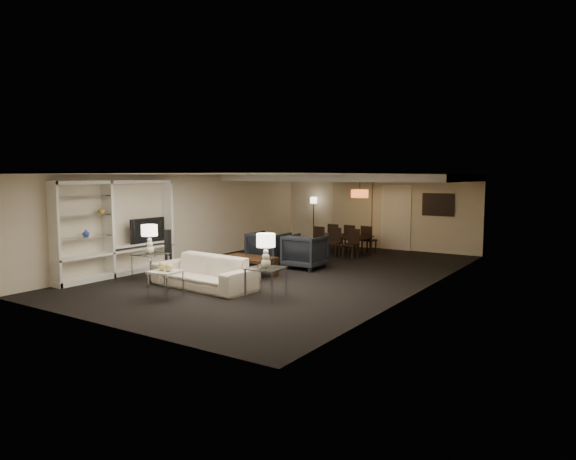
# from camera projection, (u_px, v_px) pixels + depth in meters

# --- Properties ---
(floor) EXTENTS (11.00, 11.00, 0.00)m
(floor) POSITION_uv_depth(u_px,v_px,m) (288.00, 273.00, 13.04)
(floor) COLOR black
(floor) RESTS_ON ground
(ceiling) EXTENTS (7.00, 11.00, 0.02)m
(ceiling) POSITION_uv_depth(u_px,v_px,m) (288.00, 174.00, 12.77)
(ceiling) COLOR silver
(ceiling) RESTS_ON ground
(wall_back) EXTENTS (7.00, 0.02, 2.50)m
(wall_back) POSITION_uv_depth(u_px,v_px,m) (377.00, 211.00, 17.47)
(wall_back) COLOR beige
(wall_back) RESTS_ON ground
(wall_front) EXTENTS (7.00, 0.02, 2.50)m
(wall_front) POSITION_uv_depth(u_px,v_px,m) (102.00, 251.00, 8.34)
(wall_front) COLOR beige
(wall_front) RESTS_ON ground
(wall_left) EXTENTS (0.02, 11.00, 2.50)m
(wall_left) POSITION_uv_depth(u_px,v_px,m) (187.00, 218.00, 14.83)
(wall_left) COLOR beige
(wall_left) RESTS_ON ground
(wall_right) EXTENTS (0.02, 11.00, 2.50)m
(wall_right) POSITION_uv_depth(u_px,v_px,m) (424.00, 233.00, 10.98)
(wall_right) COLOR beige
(wall_right) RESTS_ON ground
(ceiling_soffit) EXTENTS (7.00, 4.00, 0.20)m
(ceiling_soffit) POSITION_uv_depth(u_px,v_px,m) (351.00, 178.00, 15.69)
(ceiling_soffit) COLOR silver
(ceiling_soffit) RESTS_ON ceiling
(curtains) EXTENTS (1.50, 0.12, 2.40)m
(curtains) POSITION_uv_depth(u_px,v_px,m) (352.00, 212.00, 17.90)
(curtains) COLOR beige
(curtains) RESTS_ON wall_back
(door) EXTENTS (0.90, 0.05, 2.10)m
(door) POSITION_uv_depth(u_px,v_px,m) (396.00, 218.00, 17.08)
(door) COLOR silver
(door) RESTS_ON wall_back
(painting) EXTENTS (0.95, 0.04, 0.65)m
(painting) POSITION_uv_depth(u_px,v_px,m) (438.00, 205.00, 16.25)
(painting) COLOR #142D38
(painting) RESTS_ON wall_back
(media_unit) EXTENTS (0.38, 3.40, 2.35)m
(media_unit) POSITION_uv_depth(u_px,v_px,m) (117.00, 228.00, 12.57)
(media_unit) COLOR white
(media_unit) RESTS_ON wall_left
(pendant_light) EXTENTS (0.52, 0.52, 0.24)m
(pendant_light) POSITION_uv_depth(u_px,v_px,m) (360.00, 194.00, 15.57)
(pendant_light) COLOR #D8591E
(pendant_light) RESTS_ON ceiling_soffit
(sofa) EXTENTS (2.49, 1.11, 0.71)m
(sofa) POSITION_uv_depth(u_px,v_px,m) (203.00, 272.00, 11.27)
(sofa) COLOR beige
(sofa) RESTS_ON floor
(coffee_table) EXTENTS (1.36, 0.82, 0.48)m
(coffee_table) POSITION_uv_depth(u_px,v_px,m) (248.00, 267.00, 12.60)
(coffee_table) COLOR black
(coffee_table) RESTS_ON floor
(armchair_left) EXTENTS (1.02, 1.04, 0.90)m
(armchair_left) POSITION_uv_depth(u_px,v_px,m) (269.00, 248.00, 14.32)
(armchair_left) COLOR black
(armchair_left) RESTS_ON floor
(armchair_right) EXTENTS (0.98, 1.01, 0.90)m
(armchair_right) POSITION_uv_depth(u_px,v_px,m) (305.00, 251.00, 13.66)
(armchair_right) COLOR black
(armchair_right) RESTS_ON floor
(side_table_left) EXTENTS (0.70, 0.70, 0.62)m
(side_table_left) POSITION_uv_depth(u_px,v_px,m) (150.00, 266.00, 12.20)
(side_table_left) COLOR silver
(side_table_left) RESTS_ON floor
(side_table_right) EXTENTS (0.74, 0.74, 0.62)m
(side_table_right) POSITION_uv_depth(u_px,v_px,m) (266.00, 283.00, 10.34)
(side_table_right) COLOR white
(side_table_right) RESTS_ON floor
(table_lamp_left) EXTENTS (0.39, 0.39, 0.69)m
(table_lamp_left) POSITION_uv_depth(u_px,v_px,m) (150.00, 239.00, 12.13)
(table_lamp_left) COLOR beige
(table_lamp_left) RESTS_ON side_table_left
(table_lamp_right) EXTENTS (0.38, 0.38, 0.69)m
(table_lamp_right) POSITION_uv_depth(u_px,v_px,m) (266.00, 251.00, 10.27)
(table_lamp_right) COLOR beige
(table_lamp_right) RESTS_ON side_table_right
(marble_table) EXTENTS (0.61, 0.61, 0.56)m
(marble_table) POSITION_uv_depth(u_px,v_px,m) (166.00, 284.00, 10.36)
(marble_table) COLOR white
(marble_table) RESTS_ON floor
(gold_gourd_a) EXTENTS (0.18, 0.18, 0.18)m
(gold_gourd_a) POSITION_uv_depth(u_px,v_px,m) (162.00, 266.00, 10.38)
(gold_gourd_a) COLOR #EAC47C
(gold_gourd_a) RESTS_ON marble_table
(gold_gourd_b) EXTENTS (0.16, 0.16, 0.16)m
(gold_gourd_b) POSITION_uv_depth(u_px,v_px,m) (169.00, 267.00, 10.27)
(gold_gourd_b) COLOR #EDD67D
(gold_gourd_b) RESTS_ON marble_table
(television) EXTENTS (1.09, 0.14, 0.63)m
(television) POSITION_uv_depth(u_px,v_px,m) (145.00, 230.00, 13.26)
(television) COLOR black
(television) RESTS_ON media_unit
(vase_blue) EXTENTS (0.16, 0.16, 0.17)m
(vase_blue) POSITION_uv_depth(u_px,v_px,m) (86.00, 233.00, 11.85)
(vase_blue) COLOR #2745AB
(vase_blue) RESTS_ON media_unit
(vase_amber) EXTENTS (0.15, 0.15, 0.16)m
(vase_amber) POSITION_uv_depth(u_px,v_px,m) (101.00, 210.00, 12.17)
(vase_amber) COLOR #B28F3B
(vase_amber) RESTS_ON media_unit
(floor_speaker) EXTENTS (0.13, 0.13, 1.15)m
(floor_speaker) POSITION_uv_depth(u_px,v_px,m) (168.00, 253.00, 12.59)
(floor_speaker) COLOR black
(floor_speaker) RESTS_ON floor
(dining_table) EXTENTS (1.77, 1.10, 0.59)m
(dining_table) POSITION_uv_depth(u_px,v_px,m) (343.00, 245.00, 16.13)
(dining_table) COLOR black
(dining_table) RESTS_ON floor
(chair_nl) EXTENTS (0.46, 0.46, 0.88)m
(chair_nl) POSITION_uv_depth(u_px,v_px,m) (316.00, 241.00, 15.90)
(chair_nl) COLOR black
(chair_nl) RESTS_ON floor
(chair_nm) EXTENTS (0.44, 0.44, 0.88)m
(chair_nm) POSITION_uv_depth(u_px,v_px,m) (333.00, 243.00, 15.57)
(chair_nm) COLOR black
(chair_nm) RESTS_ON floor
(chair_nr) EXTENTS (0.44, 0.44, 0.88)m
(chair_nr) POSITION_uv_depth(u_px,v_px,m) (351.00, 244.00, 15.24)
(chair_nr) COLOR black
(chair_nr) RESTS_ON floor
(chair_fl) EXTENTS (0.43, 0.43, 0.88)m
(chair_fl) POSITION_uv_depth(u_px,v_px,m) (336.00, 237.00, 16.98)
(chair_fl) COLOR black
(chair_fl) RESTS_ON floor
(chair_fm) EXTENTS (0.43, 0.43, 0.88)m
(chair_fm) POSITION_uv_depth(u_px,v_px,m) (352.00, 238.00, 16.65)
(chair_fm) COLOR black
(chair_fm) RESTS_ON floor
(chair_fr) EXTENTS (0.45, 0.45, 0.88)m
(chair_fr) POSITION_uv_depth(u_px,v_px,m) (369.00, 239.00, 16.32)
(chair_fr) COLOR black
(chair_fr) RESTS_ON floor
(floor_lamp) EXTENTS (0.31, 0.31, 1.70)m
(floor_lamp) POSITION_uv_depth(u_px,v_px,m) (314.00, 221.00, 18.54)
(floor_lamp) COLOR black
(floor_lamp) RESTS_ON floor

